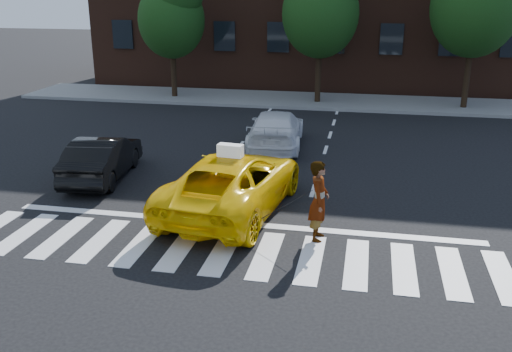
# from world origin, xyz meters

# --- Properties ---
(ground) EXTENTS (120.00, 120.00, 0.00)m
(ground) POSITION_xyz_m (0.00, 0.00, 0.00)
(ground) COLOR black
(ground) RESTS_ON ground
(crosswalk) EXTENTS (13.00, 2.40, 0.01)m
(crosswalk) POSITION_xyz_m (0.00, 0.00, 0.01)
(crosswalk) COLOR silver
(crosswalk) RESTS_ON ground
(stop_line) EXTENTS (12.00, 0.30, 0.01)m
(stop_line) POSITION_xyz_m (0.00, 1.60, 0.01)
(stop_line) COLOR silver
(stop_line) RESTS_ON ground
(sidewalk_far) EXTENTS (30.00, 4.00, 0.15)m
(sidewalk_far) POSITION_xyz_m (0.00, 17.50, 0.07)
(sidewalk_far) COLOR slate
(sidewalk_far) RESTS_ON ground
(tree_left) EXTENTS (3.39, 3.38, 6.50)m
(tree_left) POSITION_xyz_m (-6.97, 17.00, 4.44)
(tree_left) COLOR black
(tree_left) RESTS_ON ground
(tree_mid) EXTENTS (3.69, 3.69, 7.10)m
(tree_mid) POSITION_xyz_m (0.53, 17.00, 4.85)
(tree_mid) COLOR black
(tree_mid) RESTS_ON ground
(taxi) EXTENTS (3.28, 5.88, 1.55)m
(taxi) POSITION_xyz_m (-0.36, 2.50, 0.78)
(taxi) COLOR yellow
(taxi) RESTS_ON ground
(black_sedan) EXTENTS (1.90, 4.20, 1.34)m
(black_sedan) POSITION_xyz_m (-4.93, 4.25, 0.67)
(black_sedan) COLOR black
(black_sedan) RESTS_ON ground
(white_suv) EXTENTS (2.27, 4.81, 1.35)m
(white_suv) POSITION_xyz_m (-0.25, 8.83, 0.68)
(white_suv) COLOR white
(white_suv) RESTS_ON ground
(woman) EXTENTS (0.48, 0.71, 1.94)m
(woman) POSITION_xyz_m (2.05, 1.10, 0.97)
(woman) COLOR #999999
(woman) RESTS_ON ground
(dog) EXTENTS (0.50, 0.27, 0.29)m
(dog) POSITION_xyz_m (0.37, 0.88, 0.17)
(dog) COLOR #8C6847
(dog) RESTS_ON ground
(taxi_sign) EXTENTS (0.68, 0.36, 0.32)m
(taxi_sign) POSITION_xyz_m (-0.36, 2.30, 1.71)
(taxi_sign) COLOR white
(taxi_sign) RESTS_ON taxi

